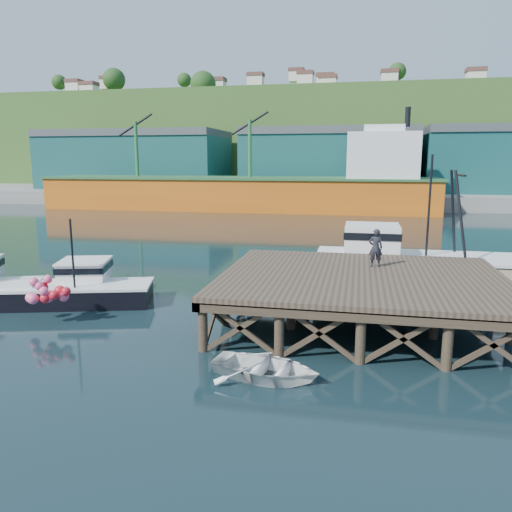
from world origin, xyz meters
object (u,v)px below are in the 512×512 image
(boat_black, at_px, (81,287))
(trawler, at_px, (412,262))
(dockworker, at_px, (376,248))
(dinghy, at_px, (265,368))

(boat_black, relative_size, trawler, 0.68)
(boat_black, bearing_deg, dockworker, -9.62)
(trawler, bearing_deg, boat_black, -158.66)
(dinghy, bearing_deg, trawler, -11.93)
(trawler, height_order, dockworker, trawler)
(dinghy, bearing_deg, dockworker, -11.62)
(trawler, relative_size, dinghy, 3.01)
(trawler, height_order, dinghy, trawler)
(boat_black, distance_m, dinghy, 12.59)
(trawler, xyz_separation_m, dinghy, (-5.71, -13.07, -1.12))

